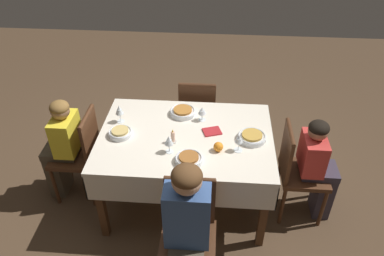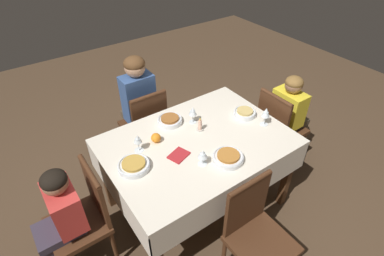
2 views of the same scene
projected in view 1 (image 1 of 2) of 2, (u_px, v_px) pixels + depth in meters
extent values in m
plane|color=#4C3826|center=(186.00, 199.00, 3.56)|extent=(8.00, 8.00, 0.00)
cube|color=silver|center=(186.00, 137.00, 3.11)|extent=(1.44, 1.04, 0.04)
cube|color=silver|center=(191.00, 115.00, 3.60)|extent=(1.44, 0.01, 0.24)
cube|color=silver|center=(180.00, 194.00, 2.78)|extent=(1.44, 0.01, 0.24)
cube|color=silver|center=(271.00, 154.00, 3.15)|extent=(0.01, 1.04, 0.24)
cube|color=silver|center=(103.00, 145.00, 3.24)|extent=(0.01, 1.04, 0.24)
cube|color=#4C2D19|center=(256.00, 143.00, 3.66)|extent=(0.06, 0.06, 0.73)
cube|color=#4C2D19|center=(125.00, 137.00, 3.74)|extent=(0.06, 0.06, 0.73)
cube|color=#4C2D19|center=(263.00, 214.00, 2.94)|extent=(0.06, 0.06, 0.73)
cube|color=#4C2D19|center=(101.00, 205.00, 3.02)|extent=(0.06, 0.06, 0.73)
cube|color=#472816|center=(188.00, 242.00, 2.64)|extent=(0.39, 0.39, 0.04)
cube|color=#472816|center=(190.00, 201.00, 2.65)|extent=(0.36, 0.03, 0.42)
cylinder|color=#472816|center=(190.00, 180.00, 2.52)|extent=(0.35, 0.04, 0.04)
cylinder|color=#472816|center=(168.00, 241.00, 2.92)|extent=(0.03, 0.03, 0.42)
cylinder|color=#472816|center=(212.00, 244.00, 2.90)|extent=(0.03, 0.03, 0.42)
cube|color=#472816|center=(75.00, 156.00, 3.39)|extent=(0.39, 0.39, 0.04)
cube|color=#472816|center=(90.00, 137.00, 3.24)|extent=(0.03, 0.36, 0.42)
cylinder|color=#472816|center=(86.00, 117.00, 3.11)|extent=(0.04, 0.35, 0.04)
cylinder|color=#472816|center=(68.00, 161.00, 3.67)|extent=(0.03, 0.03, 0.42)
cylinder|color=#472816|center=(55.00, 186.00, 3.40)|extent=(0.03, 0.03, 0.42)
cylinder|color=#472816|center=(102.00, 163.00, 3.65)|extent=(0.03, 0.03, 0.42)
cylinder|color=#472816|center=(92.00, 188.00, 3.38)|extent=(0.03, 0.03, 0.42)
cube|color=#472816|center=(304.00, 174.00, 3.20)|extent=(0.39, 0.39, 0.04)
cube|color=#472816|center=(287.00, 152.00, 3.07)|extent=(0.03, 0.36, 0.42)
cylinder|color=#472816|center=(291.00, 132.00, 2.94)|extent=(0.04, 0.35, 0.04)
cylinder|color=#472816|center=(322.00, 209.00, 3.19)|extent=(0.03, 0.03, 0.42)
cylinder|color=#472816|center=(315.00, 180.00, 3.46)|extent=(0.03, 0.03, 0.42)
cylinder|color=#472816|center=(282.00, 206.00, 3.21)|extent=(0.03, 0.03, 0.42)
cylinder|color=#472816|center=(278.00, 178.00, 3.48)|extent=(0.03, 0.03, 0.42)
cube|color=#472816|center=(198.00, 113.00, 3.94)|extent=(0.39, 0.39, 0.04)
cube|color=#472816|center=(197.00, 104.00, 3.66)|extent=(0.36, 0.03, 0.42)
cylinder|color=#472816|center=(197.00, 85.00, 3.53)|extent=(0.35, 0.04, 0.04)
cylinder|color=#472816|center=(214.00, 122.00, 4.20)|extent=(0.03, 0.03, 0.42)
cylinder|color=#472816|center=(184.00, 121.00, 4.22)|extent=(0.03, 0.03, 0.42)
cylinder|color=#472816|center=(213.00, 141.00, 3.93)|extent=(0.03, 0.03, 0.42)
cylinder|color=#472816|center=(181.00, 139.00, 3.95)|extent=(0.03, 0.03, 0.42)
cube|color=#4C4233|center=(186.00, 252.00, 2.52)|extent=(0.24, 0.31, 0.06)
cube|color=#38568E|center=(187.00, 216.00, 2.43)|extent=(0.30, 0.18, 0.47)
sphere|color=tan|center=(187.00, 180.00, 2.23)|extent=(0.19, 0.19, 0.19)
ellipsoid|color=brown|center=(187.00, 176.00, 2.21)|extent=(0.19, 0.19, 0.13)
cube|color=#4C4233|center=(58.00, 172.00, 3.52)|extent=(0.14, 0.22, 0.46)
cube|color=#4C4233|center=(61.00, 151.00, 3.36)|extent=(0.31, 0.24, 0.06)
cube|color=yellow|center=(66.00, 134.00, 3.24)|extent=(0.18, 0.30, 0.34)
sphere|color=#9E7051|center=(60.00, 110.00, 3.09)|extent=(0.16, 0.16, 0.16)
ellipsoid|color=brown|center=(59.00, 107.00, 3.07)|extent=(0.16, 0.16, 0.11)
cube|color=#383342|center=(322.00, 192.00, 3.31)|extent=(0.14, 0.22, 0.46)
cube|color=#383342|center=(319.00, 170.00, 3.16)|extent=(0.31, 0.24, 0.06)
cube|color=red|center=(313.00, 153.00, 3.05)|extent=(0.18, 0.30, 0.31)
sphere|color=#9E7051|center=(318.00, 131.00, 2.92)|extent=(0.16, 0.16, 0.16)
ellipsoid|color=black|center=(319.00, 128.00, 2.90)|extent=(0.16, 0.16, 0.11)
cylinder|color=silver|center=(189.00, 160.00, 2.83)|extent=(0.21, 0.21, 0.04)
torus|color=silver|center=(189.00, 158.00, 2.81)|extent=(0.20, 0.20, 0.01)
cylinder|color=#995B28|center=(189.00, 157.00, 2.81)|extent=(0.15, 0.15, 0.02)
cylinder|color=white|center=(169.00, 151.00, 2.93)|extent=(0.06, 0.06, 0.00)
cylinder|color=white|center=(169.00, 148.00, 2.91)|extent=(0.01, 0.01, 0.08)
cone|color=white|center=(169.00, 140.00, 2.86)|extent=(0.07, 0.07, 0.08)
cylinder|color=white|center=(169.00, 142.00, 2.87)|extent=(0.04, 0.04, 0.03)
cylinder|color=silver|center=(120.00, 133.00, 3.09)|extent=(0.19, 0.19, 0.04)
torus|color=silver|center=(120.00, 131.00, 3.08)|extent=(0.19, 0.19, 0.01)
cylinder|color=tan|center=(120.00, 131.00, 3.07)|extent=(0.14, 0.14, 0.02)
cylinder|color=white|center=(121.00, 121.00, 3.26)|extent=(0.07, 0.07, 0.00)
cylinder|color=white|center=(120.00, 117.00, 3.23)|extent=(0.01, 0.01, 0.08)
cone|color=white|center=(119.00, 110.00, 3.18)|extent=(0.07, 0.07, 0.08)
cylinder|color=white|center=(119.00, 111.00, 3.19)|extent=(0.04, 0.04, 0.04)
cylinder|color=silver|center=(252.00, 138.00, 3.04)|extent=(0.23, 0.23, 0.04)
torus|color=silver|center=(252.00, 136.00, 3.03)|extent=(0.22, 0.22, 0.01)
cylinder|color=gold|center=(252.00, 135.00, 3.03)|extent=(0.17, 0.17, 0.02)
cylinder|color=white|center=(238.00, 150.00, 2.94)|extent=(0.07, 0.07, 0.00)
cylinder|color=white|center=(238.00, 146.00, 2.92)|extent=(0.01, 0.01, 0.08)
cone|color=white|center=(239.00, 139.00, 2.88)|extent=(0.06, 0.06, 0.06)
cylinder|color=white|center=(239.00, 140.00, 2.88)|extent=(0.04, 0.04, 0.03)
cylinder|color=silver|center=(183.00, 113.00, 3.34)|extent=(0.23, 0.23, 0.04)
torus|color=silver|center=(183.00, 110.00, 3.32)|extent=(0.22, 0.22, 0.01)
cylinder|color=#B2702D|center=(183.00, 110.00, 3.32)|extent=(0.16, 0.16, 0.02)
cylinder|color=white|center=(202.00, 120.00, 3.28)|extent=(0.07, 0.07, 0.00)
cylinder|color=white|center=(202.00, 117.00, 3.26)|extent=(0.01, 0.01, 0.06)
cone|color=white|center=(202.00, 111.00, 3.22)|extent=(0.07, 0.07, 0.06)
cylinder|color=white|center=(202.00, 112.00, 3.23)|extent=(0.04, 0.04, 0.03)
cylinder|color=beige|center=(173.00, 141.00, 3.03)|extent=(0.06, 0.06, 0.01)
cylinder|color=beige|center=(173.00, 137.00, 3.00)|extent=(0.03, 0.03, 0.09)
ellipsoid|color=#F9C64C|center=(173.00, 131.00, 2.96)|extent=(0.01, 0.01, 0.03)
sphere|color=orange|center=(218.00, 147.00, 2.92)|extent=(0.08, 0.08, 0.08)
cube|color=#AD2328|center=(212.00, 131.00, 3.13)|extent=(0.18, 0.16, 0.01)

